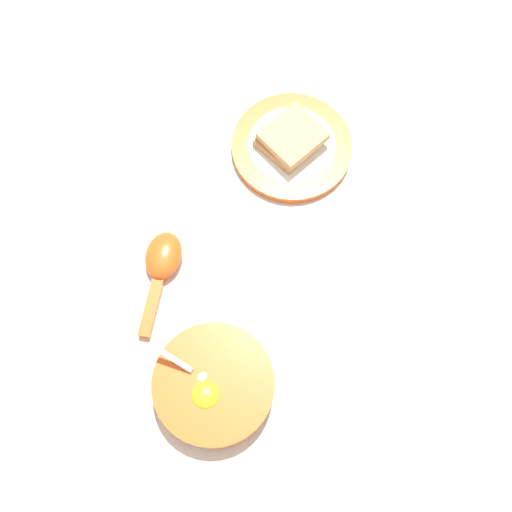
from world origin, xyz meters
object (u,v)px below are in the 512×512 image
Objects in this scene: toast_plate at (292,147)px; soup_spoon at (162,263)px; egg_bowl at (214,385)px; toast_sandwich at (291,138)px.

toast_plate is 1.37× the size of soup_spoon.
toast_plate is at bearing 13.24° from soup_spoon.
toast_plate is at bearing 40.96° from egg_bowl.
soup_spoon is (-0.27, -0.07, -0.02)m from toast_sandwich.
soup_spoon is (-0.27, -0.06, 0.01)m from toast_plate.
egg_bowl is 0.39m from toast_plate.
egg_bowl is 0.39m from toast_sandwich.
toast_sandwich is (-0.00, 0.00, 0.02)m from toast_plate.
toast_sandwich is at bearing 41.42° from egg_bowl.
toast_sandwich is (0.29, 0.26, 0.01)m from egg_bowl.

